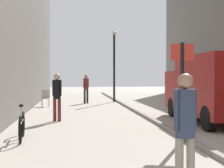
{
  "coord_description": "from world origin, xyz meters",
  "views": [
    {
      "loc": [
        -1.46,
        -1.23,
        1.73
      ],
      "look_at": [
        0.07,
        11.38,
        1.42
      ],
      "focal_mm": 53.11,
      "sensor_mm": 36.0,
      "label": 1
    }
  ],
  "objects_px": {
    "pedestrian_far_crossing": "(57,94)",
    "delivery_van": "(212,87)",
    "pedestrian_mid_block": "(185,125)",
    "cafe_chair_near_window": "(46,97)",
    "pedestrian_main_foreground": "(86,87)",
    "bicycle_leaning": "(22,126)",
    "lamp_post": "(114,61)",
    "street_sign_post": "(182,83)"
  },
  "relations": [
    {
      "from": "delivery_van",
      "to": "cafe_chair_near_window",
      "type": "height_order",
      "value": "delivery_van"
    },
    {
      "from": "delivery_van",
      "to": "pedestrian_main_foreground",
      "type": "bearing_deg",
      "value": 115.49
    },
    {
      "from": "pedestrian_far_crossing",
      "to": "delivery_van",
      "type": "distance_m",
      "value": 5.83
    },
    {
      "from": "pedestrian_mid_block",
      "to": "cafe_chair_near_window",
      "type": "relative_size",
      "value": 1.88
    },
    {
      "from": "delivery_van",
      "to": "lamp_post",
      "type": "height_order",
      "value": "lamp_post"
    },
    {
      "from": "pedestrian_mid_block",
      "to": "bicycle_leaning",
      "type": "relative_size",
      "value": 1.0
    },
    {
      "from": "pedestrian_main_foreground",
      "to": "lamp_post",
      "type": "bearing_deg",
      "value": 9.48
    },
    {
      "from": "pedestrian_mid_block",
      "to": "lamp_post",
      "type": "relative_size",
      "value": 0.37
    },
    {
      "from": "pedestrian_mid_block",
      "to": "street_sign_post",
      "type": "xyz_separation_m",
      "value": [
        1.22,
        3.71,
        0.52
      ]
    },
    {
      "from": "pedestrian_far_crossing",
      "to": "cafe_chair_near_window",
      "type": "height_order",
      "value": "pedestrian_far_crossing"
    },
    {
      "from": "bicycle_leaning",
      "to": "cafe_chair_near_window",
      "type": "relative_size",
      "value": 1.88
    },
    {
      "from": "pedestrian_far_crossing",
      "to": "cafe_chair_near_window",
      "type": "relative_size",
      "value": 1.95
    },
    {
      "from": "pedestrian_main_foreground",
      "to": "cafe_chair_near_window",
      "type": "relative_size",
      "value": 1.94
    },
    {
      "from": "pedestrian_far_crossing",
      "to": "cafe_chair_near_window",
      "type": "xyz_separation_m",
      "value": [
        -0.92,
        6.24,
        -0.51
      ]
    },
    {
      "from": "lamp_post",
      "to": "delivery_van",
      "type": "bearing_deg",
      "value": -76.97
    },
    {
      "from": "pedestrian_mid_block",
      "to": "pedestrian_far_crossing",
      "type": "xyz_separation_m",
      "value": [
        -2.21,
        8.13,
        0.03
      ]
    },
    {
      "from": "cafe_chair_near_window",
      "to": "delivery_van",
      "type": "bearing_deg",
      "value": 137.61
    },
    {
      "from": "pedestrian_mid_block",
      "to": "pedestrian_far_crossing",
      "type": "distance_m",
      "value": 8.42
    },
    {
      "from": "lamp_post",
      "to": "cafe_chair_near_window",
      "type": "relative_size",
      "value": 5.06
    },
    {
      "from": "delivery_van",
      "to": "bicycle_leaning",
      "type": "distance_m",
      "value": 7.09
    },
    {
      "from": "lamp_post",
      "to": "cafe_chair_near_window",
      "type": "bearing_deg",
      "value": -145.36
    },
    {
      "from": "pedestrian_main_foreground",
      "to": "delivery_van",
      "type": "bearing_deg",
      "value": -82.04
    },
    {
      "from": "cafe_chair_near_window",
      "to": "bicycle_leaning",
      "type": "bearing_deg",
      "value": 95.76
    },
    {
      "from": "cafe_chair_near_window",
      "to": "lamp_post",
      "type": "bearing_deg",
      "value": -140.36
    },
    {
      "from": "pedestrian_far_crossing",
      "to": "lamp_post",
      "type": "xyz_separation_m",
      "value": [
        3.38,
        9.21,
        1.67
      ]
    },
    {
      "from": "delivery_van",
      "to": "street_sign_post",
      "type": "height_order",
      "value": "street_sign_post"
    },
    {
      "from": "pedestrian_main_foreground",
      "to": "delivery_van",
      "type": "relative_size",
      "value": 0.34
    },
    {
      "from": "pedestrian_mid_block",
      "to": "delivery_van",
      "type": "xyz_separation_m",
      "value": [
        3.53,
        7.13,
        0.3
      ]
    },
    {
      "from": "pedestrian_main_foreground",
      "to": "cafe_chair_near_window",
      "type": "distance_m",
      "value": 3.15
    },
    {
      "from": "pedestrian_mid_block",
      "to": "bicycle_leaning",
      "type": "xyz_separation_m",
      "value": [
        -2.99,
        4.52,
        -0.64
      ]
    },
    {
      "from": "bicycle_leaning",
      "to": "pedestrian_main_foreground",
      "type": "bearing_deg",
      "value": 74.74
    },
    {
      "from": "pedestrian_mid_block",
      "to": "lamp_post",
      "type": "height_order",
      "value": "lamp_post"
    },
    {
      "from": "pedestrian_far_crossing",
      "to": "street_sign_post",
      "type": "distance_m",
      "value": 5.61
    },
    {
      "from": "pedestrian_main_foreground",
      "to": "street_sign_post",
      "type": "xyz_separation_m",
      "value": [
        1.97,
        -12.67,
        0.49
      ]
    },
    {
      "from": "pedestrian_mid_block",
      "to": "pedestrian_main_foreground",
      "type": "bearing_deg",
      "value": 88.07
    },
    {
      "from": "lamp_post",
      "to": "bicycle_leaning",
      "type": "relative_size",
      "value": 2.69
    },
    {
      "from": "pedestrian_far_crossing",
      "to": "delivery_van",
      "type": "bearing_deg",
      "value": 5.89
    },
    {
      "from": "street_sign_post",
      "to": "cafe_chair_near_window",
      "type": "relative_size",
      "value": 2.77
    },
    {
      "from": "pedestrian_main_foreground",
      "to": "bicycle_leaning",
      "type": "relative_size",
      "value": 1.03
    },
    {
      "from": "pedestrian_main_foreground",
      "to": "street_sign_post",
      "type": "distance_m",
      "value": 12.83
    },
    {
      "from": "street_sign_post",
      "to": "lamp_post",
      "type": "xyz_separation_m",
      "value": [
        -0.05,
        13.62,
        1.18
      ]
    },
    {
      "from": "pedestrian_mid_block",
      "to": "lamp_post",
      "type": "xyz_separation_m",
      "value": [
        1.17,
        17.33,
        1.7
      ]
    }
  ]
}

